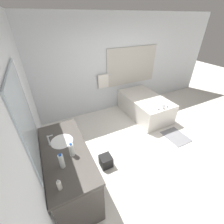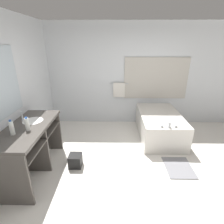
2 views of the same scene
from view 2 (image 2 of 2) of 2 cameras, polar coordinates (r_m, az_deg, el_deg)
The scene contains 9 objects.
ground_plane at distance 3.37m, azimuth 8.25°, elevation -19.03°, with size 16.00×16.00×0.00m, color silver.
wall_back_with_blinds at distance 4.85m, azimuth 6.27°, elevation 11.61°, with size 7.40×0.13×2.70m.
vanity_counter at distance 3.34m, azimuth -25.09°, elevation -7.77°, with size 0.65×1.48×0.90m.
sink_faucet at distance 3.44m, azimuth -27.29°, elevation -1.20°, with size 0.09×0.04×0.18m.
bathtub at distance 4.46m, azimuth 15.19°, elevation -3.75°, with size 0.96×1.63×0.71m.
water_bottle_1 at distance 2.99m, azimuth -29.94°, elevation -4.47°, with size 0.07×0.07×0.24m.
water_bottle_2 at distance 3.03m, azimuth -25.97°, elevation -3.58°, with size 0.07×0.07×0.22m.
waste_bin at distance 3.48m, azimuth -11.87°, elevation -15.25°, with size 0.23×0.23×0.24m.
bath_mat at distance 3.66m, azimuth 20.91°, elevation -16.52°, with size 0.49×0.61×0.02m.
Camera 2 is at (-0.41, -2.53, 2.19)m, focal length 28.00 mm.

